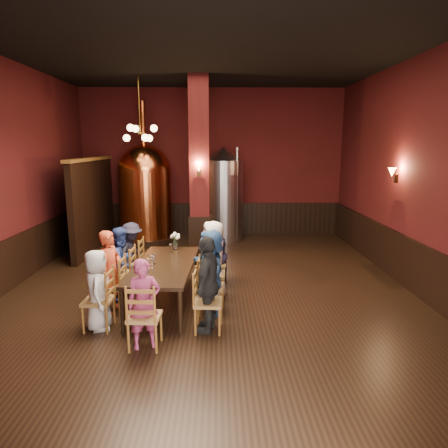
{
  "coord_description": "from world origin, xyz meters",
  "views": [
    {
      "loc": [
        0.17,
        -7.5,
        2.81
      ],
      "look_at": [
        0.29,
        0.2,
        1.28
      ],
      "focal_mm": 32.0,
      "sensor_mm": 36.0,
      "label": 1
    }
  ],
  "objects_px": {
    "rose_vase": "(175,238)",
    "copper_kettle": "(146,193)",
    "dining_table": "(164,267)",
    "person_2": "(122,262)",
    "steel_vessel": "(223,194)",
    "person_0": "(97,290)",
    "person_1": "(111,271)"
  },
  "relations": [
    {
      "from": "copper_kettle",
      "to": "rose_vase",
      "type": "height_order",
      "value": "copper_kettle"
    },
    {
      "from": "dining_table",
      "to": "copper_kettle",
      "type": "xyz_separation_m",
      "value": [
        -1.14,
        4.72,
        0.77
      ]
    },
    {
      "from": "rose_vase",
      "to": "person_0",
      "type": "bearing_deg",
      "value": -117.06
    },
    {
      "from": "person_0",
      "to": "copper_kettle",
      "type": "relative_size",
      "value": 0.31
    },
    {
      "from": "person_2",
      "to": "copper_kettle",
      "type": "bearing_deg",
      "value": 17.5
    },
    {
      "from": "dining_table",
      "to": "person_2",
      "type": "xyz_separation_m",
      "value": [
        -0.83,
        0.37,
        -0.02
      ]
    },
    {
      "from": "person_2",
      "to": "steel_vessel",
      "type": "bearing_deg",
      "value": -9.76
    },
    {
      "from": "person_1",
      "to": "copper_kettle",
      "type": "relative_size",
      "value": 0.35
    },
    {
      "from": "dining_table",
      "to": "steel_vessel",
      "type": "distance_m",
      "value": 5.08
    },
    {
      "from": "dining_table",
      "to": "person_2",
      "type": "bearing_deg",
      "value": 158.78
    },
    {
      "from": "person_2",
      "to": "rose_vase",
      "type": "xyz_separation_m",
      "value": [
        0.93,
        0.62,
        0.31
      ]
    },
    {
      "from": "dining_table",
      "to": "copper_kettle",
      "type": "bearing_deg",
      "value": 106.42
    },
    {
      "from": "steel_vessel",
      "to": "person_1",
      "type": "bearing_deg",
      "value": -110.88
    },
    {
      "from": "person_2",
      "to": "rose_vase",
      "type": "height_order",
      "value": "person_2"
    },
    {
      "from": "dining_table",
      "to": "person_0",
      "type": "distance_m",
      "value": 1.31
    },
    {
      "from": "copper_kettle",
      "to": "rose_vase",
      "type": "distance_m",
      "value": 3.95
    },
    {
      "from": "copper_kettle",
      "to": "steel_vessel",
      "type": "bearing_deg",
      "value": 4.77
    },
    {
      "from": "rose_vase",
      "to": "copper_kettle",
      "type": "bearing_deg",
      "value": 108.36
    },
    {
      "from": "person_1",
      "to": "copper_kettle",
      "type": "bearing_deg",
      "value": 19.85
    },
    {
      "from": "person_1",
      "to": "steel_vessel",
      "type": "xyz_separation_m",
      "value": [
        1.98,
        5.19,
        0.67
      ]
    },
    {
      "from": "copper_kettle",
      "to": "person_0",
      "type": "bearing_deg",
      "value": -87.6
    },
    {
      "from": "person_1",
      "to": "person_2",
      "type": "height_order",
      "value": "person_1"
    },
    {
      "from": "person_1",
      "to": "copper_kettle",
      "type": "height_order",
      "value": "copper_kettle"
    },
    {
      "from": "person_1",
      "to": "steel_vessel",
      "type": "bearing_deg",
      "value": -4.13
    },
    {
      "from": "person_0",
      "to": "rose_vase",
      "type": "xyz_separation_m",
      "value": [
        1.0,
        1.95,
        0.35
      ]
    },
    {
      "from": "person_1",
      "to": "dining_table",
      "type": "bearing_deg",
      "value": -54.91
    },
    {
      "from": "dining_table",
      "to": "steel_vessel",
      "type": "relative_size",
      "value": 0.89
    },
    {
      "from": "copper_kettle",
      "to": "rose_vase",
      "type": "xyz_separation_m",
      "value": [
        1.23,
        -3.72,
        -0.48
      ]
    },
    {
      "from": "dining_table",
      "to": "steel_vessel",
      "type": "bearing_deg",
      "value": 80.06
    },
    {
      "from": "steel_vessel",
      "to": "dining_table",
      "type": "bearing_deg",
      "value": -102.81
    },
    {
      "from": "person_2",
      "to": "copper_kettle",
      "type": "relative_size",
      "value": 0.33
    },
    {
      "from": "person_0",
      "to": "rose_vase",
      "type": "bearing_deg",
      "value": -38.6
    }
  ]
}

